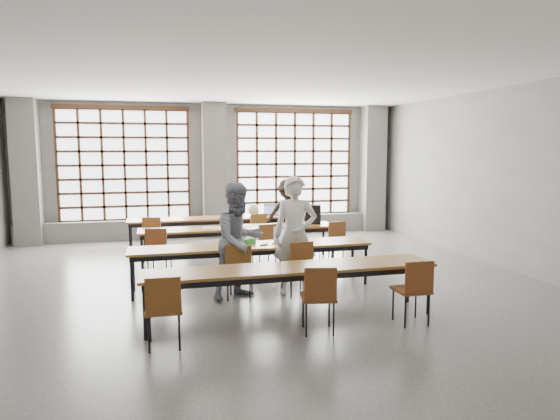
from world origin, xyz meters
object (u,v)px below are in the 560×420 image
object	(u,v)px
chair_mid_right	(334,238)
green_box	(248,241)
laptop_front	(283,238)
chair_mid_left	(158,246)
desk_row_c	(252,249)
student_back	(288,214)
chair_near_right	(414,285)
student_male	(295,235)
desk_row_b	(239,230)
chair_back_right	(290,227)
backpack	(313,214)
chair_back_mid	(256,228)
chair_front_right	(298,262)
chair_front_left	(239,266)
plastic_bag	(254,210)
phone	(264,245)
desk_row_d	(291,271)
chair_near_left	(164,304)
red_pouch	(164,305)
mouse	(307,241)
desk_row_a	(216,220)
chair_near_mid	(319,292)
laptop_back	(272,212)
student_female	(239,241)
chair_back_left	(153,232)

from	to	relation	value
chair_mid_right	green_box	size ratio (longest dim) A/B	3.52
laptop_front	chair_mid_left	bearing A→B (deg)	150.05
desk_row_c	student_back	bearing A→B (deg)	64.24
chair_near_right	student_male	bearing A→B (deg)	121.76
chair_near_right	laptop_front	world-z (taller)	laptop_front
desk_row_b	chair_mid_left	bearing A→B (deg)	-158.91
chair_back_right	backpack	xyz separation A→B (m)	(0.25, -0.88, 0.39)
chair_back_mid	chair_mid_left	distance (m)	2.67
desk_row_b	chair_front_right	bearing A→B (deg)	-78.94
chair_front_left	backpack	xyz separation A→B (m)	(2.04, 2.60, 0.39)
chair_front_left	plastic_bag	world-z (taller)	plastic_bag
desk_row_c	phone	distance (m)	0.22
chair_mid_left	green_box	distance (m)	1.92
desk_row_d	chair_near_left	bearing A→B (deg)	-159.72
desk_row_c	student_back	distance (m)	3.32
red_pouch	mouse	bearing A→B (deg)	41.93
chair_front_right	phone	size ratio (longest dim) A/B	6.77
desk_row_a	chair_near_mid	xyz separation A→B (m)	(0.55, -5.77, -0.13)
chair_back_right	student_back	world-z (taller)	student_back
student_back	chair_near_left	bearing A→B (deg)	-105.74
desk_row_a	green_box	world-z (taller)	green_box
desk_row_d	red_pouch	xyz separation A→B (m)	(-1.70, -0.55, -0.16)
laptop_front	green_box	size ratio (longest dim) A/B	1.75
chair_near_right	green_box	size ratio (longest dim) A/B	3.52
chair_mid_left	plastic_bag	bearing A→B (deg)	44.80
chair_back_right	laptop_front	world-z (taller)	laptop_front
chair_front_left	phone	size ratio (longest dim) A/B	6.77
chair_near_mid	student_male	xyz separation A→B (m)	(0.21, 1.79, 0.41)
chair_near_mid	green_box	xyz separation A→B (m)	(-0.44, 2.37, 0.24)
chair_near_mid	red_pouch	bearing A→B (deg)	177.64
chair_near_right	laptop_back	size ratio (longest dim) A/B	2.20
mouse	phone	xyz separation A→B (m)	(-0.77, -0.08, -0.01)
plastic_bag	chair_back_mid	bearing A→B (deg)	-96.51
student_back	laptop_front	xyz separation A→B (m)	(-0.87, -2.88, -0.02)
student_female	mouse	bearing A→B (deg)	-5.24
backpack	red_pouch	distance (m)	5.29
chair_front_left	chair_near_left	size ratio (longest dim) A/B	1.00
chair_back_mid	student_female	bearing A→B (deg)	-106.00
student_female	mouse	world-z (taller)	student_female
chair_mid_right	laptop_front	bearing A→B (deg)	-138.78
chair_back_right	chair_near_right	distance (m)	5.16
chair_near_mid	desk_row_c	bearing A→B (deg)	99.78
desk_row_c	backpack	size ratio (longest dim) A/B	10.00
red_pouch	chair_near_left	bearing A→B (deg)	-91.96
chair_back_right	chair_mid_right	distance (m)	1.63
desk_row_d	phone	bearing A→B (deg)	91.08
chair_mid_left	chair_front_left	size ratio (longest dim) A/B	1.00
chair_near_mid	student_male	distance (m)	1.85
desk_row_a	chair_back_left	world-z (taller)	chair_back_left
chair_back_mid	chair_front_left	distance (m)	3.62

